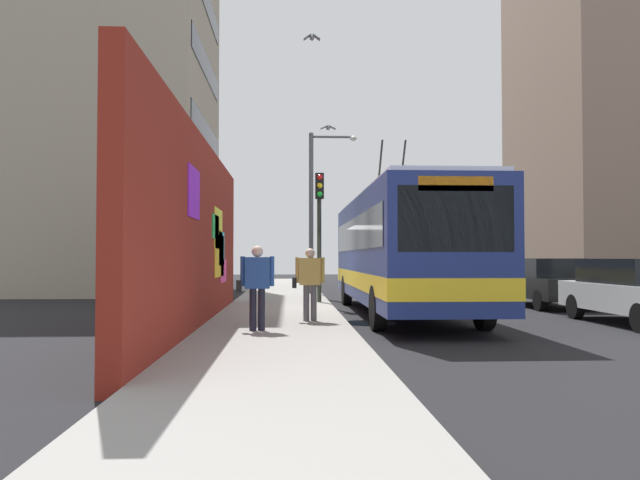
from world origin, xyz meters
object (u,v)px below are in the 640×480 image
pedestrian_near_wall (257,281)px  city_bus (401,248)px  pedestrian_at_curb (310,278)px  parked_car_white (638,290)px  parked_car_black (544,281)px  street_lamp (317,200)px  traffic_light (319,215)px

pedestrian_near_wall → city_bus: bearing=-38.6°
pedestrian_at_curb → parked_car_white: bearing=-89.0°
parked_car_black → street_lamp: 9.36m
pedestrian_near_wall → street_lamp: (12.41, -1.75, 2.78)m
parked_car_white → pedestrian_near_wall: size_ratio=2.71×
city_bus → parked_car_black: bearing=-63.4°
city_bus → pedestrian_at_curb: bearing=137.8°
city_bus → parked_car_white: city_bus is taller
city_bus → pedestrian_at_curb: size_ratio=6.85×
parked_car_white → pedestrian_at_curb: (-0.14, 7.86, 0.29)m
traffic_light → parked_car_white: bearing=-127.8°
traffic_light → street_lamp: bearing=-1.5°
city_bus → traffic_light: 3.78m
street_lamp → parked_car_white: bearing=-145.4°
city_bus → parked_car_white: 5.99m
city_bus → parked_car_black: size_ratio=2.40×
pedestrian_near_wall → traffic_light: (7.62, -1.63, 1.86)m
pedestrian_near_wall → street_lamp: bearing=-8.0°
pedestrian_at_curb → street_lamp: (10.62, -0.64, 2.80)m
city_bus → parked_car_black: 5.91m
pedestrian_at_curb → traffic_light: traffic_light is taller
street_lamp → pedestrian_near_wall: bearing=172.0°
pedestrian_near_wall → street_lamp: 12.84m
parked_car_white → street_lamp: size_ratio=0.70×
street_lamp → city_bus: bearing=-165.2°
parked_car_white → street_lamp: (10.48, 7.22, 3.09)m
pedestrian_at_curb → pedestrian_near_wall: bearing=148.1°
parked_car_white → pedestrian_at_curb: pedestrian_at_curb is taller
parked_car_black → traffic_light: bearing=87.7°
street_lamp → pedestrian_at_curb: bearing=176.6°
pedestrian_near_wall → traffic_light: traffic_light is taller
pedestrian_at_curb → pedestrian_near_wall: 2.11m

